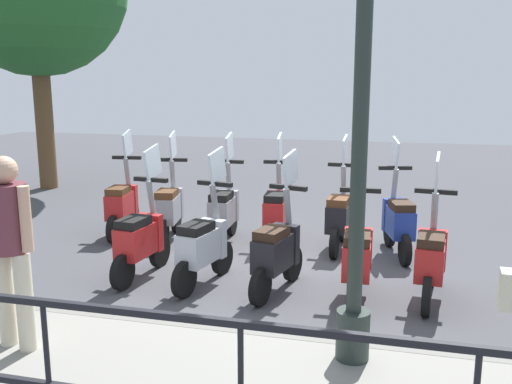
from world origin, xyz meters
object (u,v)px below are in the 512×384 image
(scooter_near_3, at_px, (203,244))
(scooter_far_5, at_px, (122,204))
(scooter_near_0, at_px, (431,257))
(scooter_far_3, at_px, (224,210))
(scooter_far_0, at_px, (398,220))
(scooter_near_2, at_px, (277,250))
(lamp_post_near, at_px, (360,127))
(pedestrian_distant, at_px, (9,238))
(scooter_near_1, at_px, (357,255))
(scooter_far_4, at_px, (169,207))
(scooter_near_4, at_px, (141,238))
(scooter_far_1, at_px, (340,215))
(scooter_far_2, at_px, (276,211))

(scooter_near_3, height_order, scooter_far_5, same)
(scooter_near_0, height_order, scooter_far_3, same)
(scooter_far_0, xyz_separation_m, scooter_far_3, (-0.01, 2.38, 0.00))
(scooter_near_2, height_order, scooter_near_3, same)
(scooter_far_3, height_order, scooter_far_5, same)
(scooter_far_5, bearing_deg, lamp_post_near, -139.12)
(scooter_near_0, height_order, scooter_near_3, same)
(pedestrian_distant, height_order, scooter_near_3, pedestrian_distant)
(scooter_near_1, height_order, scooter_far_4, same)
(scooter_near_1, relative_size, scooter_far_0, 1.00)
(scooter_near_0, distance_m, scooter_far_0, 1.54)
(scooter_near_2, relative_size, scooter_far_0, 1.00)
(lamp_post_near, height_order, scooter_far_0, lamp_post_near)
(scooter_near_1, distance_m, scooter_far_4, 3.20)
(scooter_near_4, bearing_deg, scooter_far_5, 39.29)
(scooter_near_2, distance_m, scooter_near_4, 1.64)
(scooter_far_0, relative_size, scooter_far_4, 1.00)
(scooter_far_4, bearing_deg, scooter_near_3, -155.81)
(scooter_near_0, bearing_deg, lamp_post_near, 164.93)
(scooter_far_1, bearing_deg, scooter_far_3, 95.89)
(lamp_post_near, relative_size, scooter_near_3, 2.70)
(scooter_far_0, relative_size, scooter_far_5, 1.00)
(pedestrian_distant, relative_size, scooter_near_0, 1.03)
(scooter_far_0, distance_m, scooter_far_2, 1.66)
(scooter_far_4, bearing_deg, lamp_post_near, -147.76)
(scooter_near_0, bearing_deg, scooter_far_2, 56.62)
(scooter_near_3, relative_size, scooter_near_4, 1.00)
(scooter_near_3, bearing_deg, scooter_far_0, -40.03)
(scooter_far_3, bearing_deg, scooter_far_5, 87.57)
(scooter_far_2, bearing_deg, scooter_far_0, -98.86)
(scooter_near_4, height_order, scooter_far_0, same)
(scooter_far_2, xyz_separation_m, scooter_far_3, (-0.13, 0.72, 0.00))
(scooter_far_0, bearing_deg, scooter_far_2, 71.43)
(pedestrian_distant, height_order, scooter_far_2, pedestrian_distant)
(scooter_far_2, bearing_deg, scooter_near_1, -149.06)
(scooter_near_3, bearing_deg, scooter_near_0, -74.49)
(scooter_far_2, bearing_deg, scooter_near_0, -133.69)
(scooter_near_3, height_order, scooter_far_2, same)
(pedestrian_distant, distance_m, scooter_far_2, 4.12)
(scooter_near_4, height_order, scooter_far_4, same)
(scooter_far_0, xyz_separation_m, scooter_far_4, (-0.05, 3.19, 0.00))
(scooter_far_1, height_order, scooter_far_4, same)
(scooter_near_0, distance_m, scooter_far_2, 2.58)
(scooter_far_1, relative_size, scooter_far_4, 1.00)
(scooter_near_4, height_order, scooter_far_2, same)
(scooter_near_2, distance_m, scooter_far_5, 3.16)
(scooter_near_2, bearing_deg, scooter_far_2, 25.60)
(pedestrian_distant, bearing_deg, scooter_near_2, 152.14)
(scooter_near_0, bearing_deg, scooter_far_4, 73.26)
(pedestrian_distant, distance_m, scooter_far_3, 3.81)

